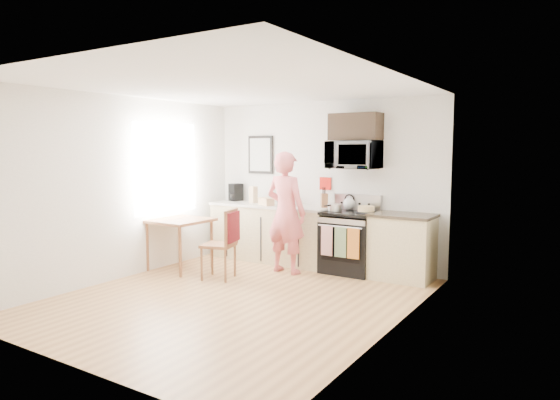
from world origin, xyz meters
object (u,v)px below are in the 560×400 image
Objects in this scene: range at (350,244)px; person at (286,213)px; dining_table at (179,225)px; microwave at (354,155)px; cake at (366,210)px; chair at (227,235)px.

person reaches higher than range.
range reaches higher than dining_table.
microwave is 0.84m from cake.
chair reaches higher than dining_table.
chair is at bearing -132.39° from microwave.
person reaches higher than chair.
person is at bearing 42.24° from chair.
person reaches higher than cake.
person is 1.65m from dining_table.
cake is at bearing -4.56° from range.
person is at bearing 25.76° from dining_table.
person is 2.17× the size of dining_table.
dining_table is (-2.28, -1.34, -1.07)m from microwave.
person is 0.96m from chair.
cake is at bearing 23.76° from chair.
microwave reaches higher than chair.
cake is (0.26, -0.13, -0.79)m from microwave.
cake is at bearing -150.59° from person.
range is 3.95× the size of cake.
range is at bearing 28.49° from dining_table.
person is at bearing -146.85° from range.
person is (-0.80, -0.63, -0.85)m from microwave.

